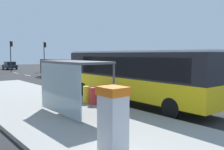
# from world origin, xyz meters

# --- Properties ---
(ground_plane) EXTENTS (56.00, 92.00, 0.04)m
(ground_plane) POSITION_xyz_m (0.00, 14.00, -0.02)
(ground_plane) COLOR #262628
(sidewalk_platform) EXTENTS (6.20, 30.00, 0.18)m
(sidewalk_platform) POSITION_xyz_m (-6.40, 2.00, 0.09)
(sidewalk_platform) COLOR #999993
(sidewalk_platform) RESTS_ON ground
(lane_stripe_seg_1) EXTENTS (0.16, 2.20, 0.01)m
(lane_stripe_seg_1) POSITION_xyz_m (0.25, -1.00, 0.01)
(lane_stripe_seg_1) COLOR silver
(lane_stripe_seg_1) RESTS_ON ground
(lane_stripe_seg_2) EXTENTS (0.16, 2.20, 0.01)m
(lane_stripe_seg_2) POSITION_xyz_m (0.25, 4.00, 0.01)
(lane_stripe_seg_2) COLOR silver
(lane_stripe_seg_2) RESTS_ON ground
(lane_stripe_seg_3) EXTENTS (0.16, 2.20, 0.01)m
(lane_stripe_seg_3) POSITION_xyz_m (0.25, 9.00, 0.01)
(lane_stripe_seg_3) COLOR silver
(lane_stripe_seg_3) RESTS_ON ground
(lane_stripe_seg_4) EXTENTS (0.16, 2.20, 0.01)m
(lane_stripe_seg_4) POSITION_xyz_m (0.25, 14.00, 0.01)
(lane_stripe_seg_4) COLOR silver
(lane_stripe_seg_4) RESTS_ON ground
(lane_stripe_seg_5) EXTENTS (0.16, 2.20, 0.01)m
(lane_stripe_seg_5) POSITION_xyz_m (0.25, 19.00, 0.01)
(lane_stripe_seg_5) COLOR silver
(lane_stripe_seg_5) RESTS_ON ground
(lane_stripe_seg_6) EXTENTS (0.16, 2.20, 0.01)m
(lane_stripe_seg_6) POSITION_xyz_m (0.25, 24.00, 0.01)
(lane_stripe_seg_6) COLOR silver
(lane_stripe_seg_6) RESTS_ON ground
(lane_stripe_seg_7) EXTENTS (0.16, 2.20, 0.01)m
(lane_stripe_seg_7) POSITION_xyz_m (0.25, 29.00, 0.01)
(lane_stripe_seg_7) COLOR silver
(lane_stripe_seg_7) RESTS_ON ground
(bus) EXTENTS (2.60, 11.03, 3.21)m
(bus) POSITION_xyz_m (-1.71, 0.54, 1.84)
(bus) COLOR yellow
(bus) RESTS_ON ground
(white_van) EXTENTS (2.24, 5.29, 2.30)m
(white_van) POSITION_xyz_m (2.20, 19.38, 1.34)
(white_van) COLOR black
(white_van) RESTS_ON ground
(sedan_near) EXTENTS (1.94, 4.45, 1.52)m
(sedan_near) POSITION_xyz_m (2.30, 39.16, 0.79)
(sedan_near) COLOR black
(sedan_near) RESTS_ON ground
(ticket_machine) EXTENTS (0.66, 0.76, 1.94)m
(ticket_machine) POSITION_xyz_m (-7.81, -4.95, 1.17)
(ticket_machine) COLOR silver
(ticket_machine) RESTS_ON sidewalk_platform
(recycling_bin_red) EXTENTS (0.52, 0.52, 0.95)m
(recycling_bin_red) POSITION_xyz_m (-4.20, 1.17, 0.66)
(recycling_bin_red) COLOR red
(recycling_bin_red) RESTS_ON sidewalk_platform
(recycling_bin_yellow) EXTENTS (0.52, 0.52, 0.95)m
(recycling_bin_yellow) POSITION_xyz_m (-4.20, 1.87, 0.66)
(recycling_bin_yellow) COLOR yellow
(recycling_bin_yellow) RESTS_ON sidewalk_platform
(traffic_light_near_side) EXTENTS (0.49, 0.28, 5.05)m
(traffic_light_near_side) POSITION_xyz_m (5.50, 30.04, 3.36)
(traffic_light_near_side) COLOR #2D2D2D
(traffic_light_near_side) RESTS_ON ground
(traffic_light_median) EXTENTS (0.49, 0.28, 5.12)m
(traffic_light_median) POSITION_xyz_m (0.40, 31.64, 3.40)
(traffic_light_median) COLOR #2D2D2D
(traffic_light_median) RESTS_ON ground
(bus_shelter) EXTENTS (1.80, 4.00, 2.50)m
(bus_shelter) POSITION_xyz_m (-6.41, 0.03, 2.10)
(bus_shelter) COLOR #4C4C51
(bus_shelter) RESTS_ON sidewalk_platform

